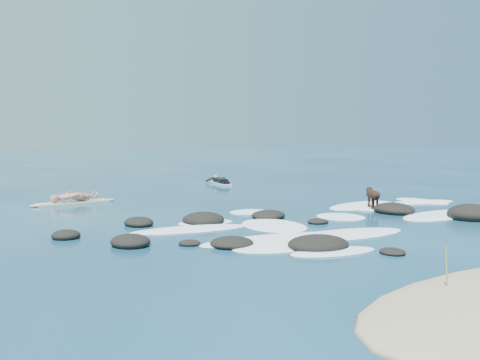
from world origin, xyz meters
name	(u,v)px	position (x,y,z in m)	size (l,w,h in m)	color
ground	(316,221)	(0.00, 0.00, 0.00)	(160.00, 160.00, 0.00)	#0A2642
reef_rocks	(359,224)	(0.47, -1.41, 0.10)	(13.35, 7.39, 0.60)	black
breaking_foam	(335,220)	(0.54, -0.19, 0.01)	(12.63, 7.45, 0.12)	white
standing_surfer_rig	(73,185)	(-5.87, 6.84, 0.69)	(3.07, 1.05, 1.75)	beige
paddling_surfer_rig	(220,181)	(1.79, 11.56, 0.14)	(1.06, 2.37, 0.41)	silver
dog	(373,195)	(2.99, 1.19, 0.50)	(0.60, 1.13, 0.76)	black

